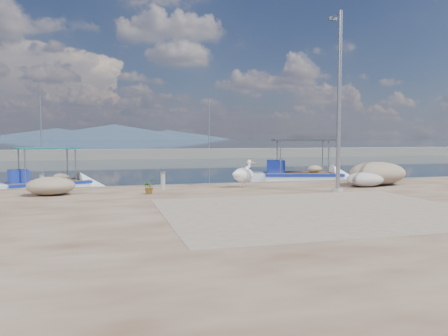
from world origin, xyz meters
TOP-DOWN VIEW (x-y plane):
  - ground at (0.00, 0.00)m, footprint 1400.00×1400.00m
  - quay at (0.00, -6.00)m, footprint 44.00×22.00m
  - quay_patch at (1.00, -3.00)m, footprint 9.00×7.00m
  - breakwater at (-0.00, 40.00)m, footprint 120.00×2.20m
  - mountains at (4.39, 650.00)m, footprint 370.00×280.00m
  - boat_left at (-7.71, 8.08)m, footprint 5.48×3.49m
  - boat_right at (5.93, 8.60)m, footprint 6.44×3.56m
  - pelican at (0.71, 3.22)m, footprint 1.22×0.81m
  - lamp_post at (3.87, 0.95)m, footprint 0.44×0.96m
  - bollard_near at (-2.70, 3.47)m, footprint 0.24×0.24m
  - bollard_far at (-7.44, 4.36)m, footprint 0.23×0.23m
  - potted_plant at (-3.39, 2.11)m, footprint 0.60×0.57m
  - net_pile_d at (5.85, 2.07)m, footprint 1.67×1.26m
  - net_pile_c at (6.80, 2.56)m, footprint 2.63×1.88m
  - net_pile_b at (-6.93, 2.70)m, footprint 1.73×1.35m

SIDE VIEW (x-z plane):
  - ground at x=0.00m, z-range 0.00..0.00m
  - boat_left at x=-7.71m, z-range -1.06..1.45m
  - boat_right at x=5.93m, z-range -1.24..1.70m
  - quay at x=0.00m, z-range 0.00..0.50m
  - quay_patch at x=1.00m, z-range 0.50..0.51m
  - breakwater at x=0.00m, z-range -3.15..4.35m
  - potted_plant at x=-3.39m, z-range 0.50..1.03m
  - net_pile_d at x=5.85m, z-range 0.50..1.13m
  - net_pile_b at x=-6.93m, z-range 0.50..1.17m
  - bollard_far at x=-7.44m, z-range 0.53..1.24m
  - bollard_near at x=-2.70m, z-range 0.53..1.26m
  - net_pile_c at x=6.80m, z-range 0.50..1.54m
  - pelican at x=0.71m, z-range 0.47..1.63m
  - lamp_post at x=3.87m, z-range 0.30..7.30m
  - mountains at x=4.39m, z-range -1.49..20.51m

